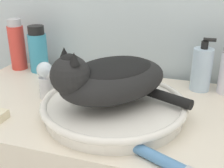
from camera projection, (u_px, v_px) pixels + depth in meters
sink_basin at (113, 106)px, 0.80m from camera, size 0.42×0.42×0.05m
cat at (109, 77)px, 0.76m from camera, size 0.40×0.37×0.16m
faucet at (48, 77)px, 0.88m from camera, size 0.14×0.06×0.15m
mouthwash_bottle at (38, 50)px, 1.12m from camera, size 0.07×0.07×0.18m
shampoo_bottle_tall at (17, 45)px, 1.14m from camera, size 0.06×0.06×0.21m
soap_pump_bottle at (202, 69)px, 0.95m from camera, size 0.07×0.07×0.18m
cream_tube at (161, 160)px, 0.60m from camera, size 0.16×0.09×0.03m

